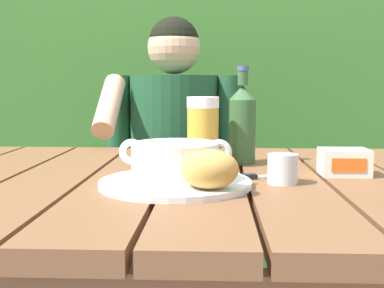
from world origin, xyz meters
name	(u,v)px	position (x,y,z in m)	size (l,w,h in m)	color
dining_table	(205,216)	(0.00, 0.00, 0.68)	(1.47, 0.95, 0.77)	brown
hedge_backdrop	(194,84)	(-0.09, 1.70, 0.96)	(4.20, 0.87, 1.84)	#356929
chair_near_diner	(178,205)	(-0.13, 0.91, 0.48)	(0.45, 0.45, 0.97)	brown
person_eating	(173,155)	(-0.13, 0.71, 0.71)	(0.48, 0.47, 1.20)	#1E4F2F
serving_plate	(175,183)	(-0.06, -0.10, 0.77)	(0.30, 0.30, 0.01)	white
soup_bowl	(175,160)	(-0.06, -0.10, 0.82)	(0.22, 0.17, 0.08)	white
bread_roll	(210,169)	(0.01, -0.18, 0.81)	(0.11, 0.09, 0.07)	gold
beer_glass	(203,132)	(-0.01, 0.12, 0.85)	(0.08, 0.08, 0.17)	gold
beer_bottle	(242,123)	(0.09, 0.18, 0.87)	(0.07, 0.07, 0.24)	#335931
water_glass_small	(283,169)	(0.15, -0.07, 0.80)	(0.06, 0.06, 0.06)	silver
butter_tub	(344,162)	(0.30, 0.03, 0.80)	(0.10, 0.08, 0.06)	white
table_knife	(255,177)	(0.10, -0.02, 0.77)	(0.15, 0.06, 0.01)	silver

